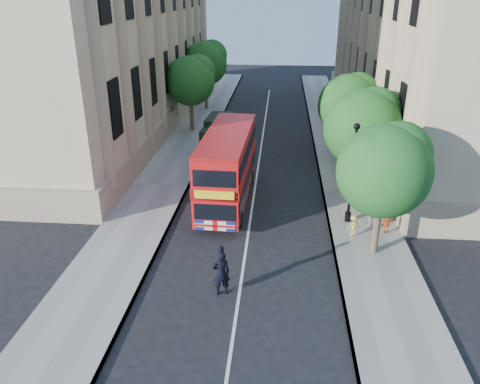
% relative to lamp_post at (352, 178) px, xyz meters
% --- Properties ---
extents(ground, '(120.00, 120.00, 0.00)m').
position_rel_lamp_post_xyz_m(ground, '(-5.00, -6.00, -2.51)').
color(ground, black).
rests_on(ground, ground).
extents(pavement_right, '(3.50, 80.00, 0.12)m').
position_rel_lamp_post_xyz_m(pavement_right, '(0.75, 4.00, -2.45)').
color(pavement_right, gray).
rests_on(pavement_right, ground).
extents(pavement_left, '(3.50, 80.00, 0.12)m').
position_rel_lamp_post_xyz_m(pavement_left, '(-10.75, 4.00, -2.45)').
color(pavement_left, gray).
rests_on(pavement_left, ground).
extents(building_right, '(12.00, 38.00, 18.00)m').
position_rel_lamp_post_xyz_m(building_right, '(8.80, 18.00, 6.49)').
color(building_right, tan).
rests_on(building_right, ground).
extents(building_left, '(12.00, 38.00, 18.00)m').
position_rel_lamp_post_xyz_m(building_left, '(-18.80, 18.00, 6.49)').
color(building_left, tan).
rests_on(building_left, ground).
extents(tree_right_near, '(4.00, 4.00, 6.08)m').
position_rel_lamp_post_xyz_m(tree_right_near, '(0.84, -2.97, 1.74)').
color(tree_right_near, '#473828').
rests_on(tree_right_near, ground).
extents(tree_right_mid, '(4.20, 4.20, 6.37)m').
position_rel_lamp_post_xyz_m(tree_right_mid, '(0.84, 3.03, 1.93)').
color(tree_right_mid, '#473828').
rests_on(tree_right_mid, ground).
extents(tree_right_far, '(4.00, 4.00, 6.15)m').
position_rel_lamp_post_xyz_m(tree_right_far, '(0.84, 9.03, 1.80)').
color(tree_right_far, '#473828').
rests_on(tree_right_far, ground).
extents(tree_left_far, '(4.00, 4.00, 6.30)m').
position_rel_lamp_post_xyz_m(tree_left_far, '(-10.96, 16.03, 1.93)').
color(tree_left_far, '#473828').
rests_on(tree_left_far, ground).
extents(tree_left_back, '(4.20, 4.20, 6.65)m').
position_rel_lamp_post_xyz_m(tree_left_back, '(-10.96, 24.03, 2.20)').
color(tree_left_back, '#473828').
rests_on(tree_left_back, ground).
extents(lamp_post, '(0.32, 0.32, 5.16)m').
position_rel_lamp_post_xyz_m(lamp_post, '(0.00, 0.00, 0.00)').
color(lamp_post, black).
rests_on(lamp_post, pavement_right).
extents(double_decker_bus, '(2.57, 8.64, 3.95)m').
position_rel_lamp_post_xyz_m(double_decker_bus, '(-6.42, 2.09, -0.33)').
color(double_decker_bus, '#B10C0C').
rests_on(double_decker_bus, ground).
extents(box_van, '(2.18, 4.78, 2.67)m').
position_rel_lamp_post_xyz_m(box_van, '(-7.91, 10.20, -1.20)').
color(box_van, black).
rests_on(box_van, ground).
extents(police_constable, '(0.81, 0.66, 1.91)m').
position_rel_lamp_post_xyz_m(police_constable, '(-5.70, -6.60, -1.55)').
color(police_constable, black).
rests_on(police_constable, ground).
extents(woman_pedestrian, '(0.81, 0.64, 1.64)m').
position_rel_lamp_post_xyz_m(woman_pedestrian, '(1.09, -0.37, -1.57)').
color(woman_pedestrian, beige).
rests_on(woman_pedestrian, pavement_right).
extents(child_a, '(0.63, 0.28, 1.07)m').
position_rel_lamp_post_xyz_m(child_a, '(1.71, -1.15, -1.85)').
color(child_a, '#E25927').
rests_on(child_a, pavement_right).
extents(child_b, '(0.79, 0.59, 1.08)m').
position_rel_lamp_post_xyz_m(child_b, '(0.06, -1.56, -1.85)').
color(child_b, gold).
rests_on(child_b, pavement_right).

